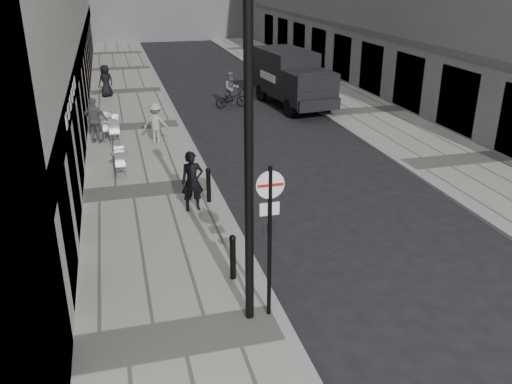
% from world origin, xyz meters
% --- Properties ---
extents(sidewalk, '(4.00, 60.00, 0.12)m').
position_xyz_m(sidewalk, '(-2.00, 18.00, 0.06)').
color(sidewalk, gray).
rests_on(sidewalk, ground).
extents(far_sidewalk, '(4.00, 60.00, 0.12)m').
position_xyz_m(far_sidewalk, '(9.00, 18.00, 0.06)').
color(far_sidewalk, gray).
rests_on(far_sidewalk, ground).
extents(walking_man, '(0.65, 0.44, 1.75)m').
position_xyz_m(walking_man, '(-0.88, 8.46, 0.99)').
color(walking_man, black).
rests_on(walking_man, sidewalk).
extents(sign_post, '(0.55, 0.09, 3.18)m').
position_xyz_m(sign_post, '(-0.20, 3.00, 2.16)').
color(sign_post, black).
rests_on(sign_post, sidewalk).
extents(lamppost, '(0.29, 0.29, 6.54)m').
position_xyz_m(lamppost, '(-0.60, 3.00, 3.76)').
color(lamppost, black).
rests_on(lamppost, sidewalk).
extents(bollard_near, '(0.13, 0.13, 1.01)m').
position_xyz_m(bollard_near, '(-0.60, 4.50, 0.63)').
color(bollard_near, black).
rests_on(bollard_near, sidewalk).
extents(bollard_far, '(0.13, 0.13, 1.00)m').
position_xyz_m(bollard_far, '(-0.34, 8.91, 0.62)').
color(bollard_far, black).
rests_on(bollard_far, sidewalk).
extents(panel_van, '(2.74, 6.01, 2.74)m').
position_xyz_m(panel_van, '(5.98, 20.25, 1.54)').
color(panel_van, black).
rests_on(panel_van, ground).
extents(cyclist, '(1.75, 0.81, 1.81)m').
position_xyz_m(cyclist, '(2.99, 20.70, 0.71)').
color(cyclist, black).
rests_on(cyclist, ground).
extents(pedestrian_a, '(1.16, 0.80, 1.82)m').
position_xyz_m(pedestrian_a, '(-3.60, 15.89, 1.03)').
color(pedestrian_a, '#57565B').
rests_on(pedestrian_a, sidewalk).
extents(pedestrian_b, '(1.20, 0.97, 1.63)m').
position_xyz_m(pedestrian_b, '(-1.28, 15.27, 0.93)').
color(pedestrian_b, '#A29D96').
rests_on(pedestrian_b, sidewalk).
extents(pedestrian_c, '(0.99, 0.88, 1.70)m').
position_xyz_m(pedestrian_c, '(-3.10, 24.38, 0.97)').
color(pedestrian_c, black).
rests_on(pedestrian_c, sidewalk).
extents(cafe_table_near, '(0.62, 1.39, 0.79)m').
position_xyz_m(cafe_table_near, '(-2.80, 12.24, 0.52)').
color(cafe_table_near, '#A6A6A8').
rests_on(cafe_table_near, sidewalk).
extents(cafe_table_mid, '(0.73, 1.66, 0.94)m').
position_xyz_m(cafe_table_mid, '(-2.89, 16.09, 0.60)').
color(cafe_table_mid, '#BBBBBE').
rests_on(cafe_table_mid, sidewalk).
extents(cafe_table_far, '(0.76, 1.71, 0.97)m').
position_xyz_m(cafe_table_far, '(-3.13, 16.53, 0.61)').
color(cafe_table_far, '#A2A2A4').
rests_on(cafe_table_far, sidewalk).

